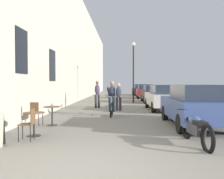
{
  "coord_description": "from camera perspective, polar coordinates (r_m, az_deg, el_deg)",
  "views": [
    {
      "loc": [
        0.57,
        -4.44,
        1.6
      ],
      "look_at": [
        -0.03,
        13.05,
        1.15
      ],
      "focal_mm": 39.54,
      "sensor_mm": 36.0,
      "label": 1
    }
  ],
  "objects": [
    {
      "name": "cyclist_on_bicycle",
      "position": [
        12.12,
        -0.05,
        -2.27
      ],
      "size": [
        0.52,
        1.76,
        1.74
      ],
      "color": "black",
      "rests_on": "ground_plane"
    },
    {
      "name": "cafe_table_mid",
      "position": [
        9.62,
        -13.69,
        -5.02
      ],
      "size": [
        0.64,
        0.64,
        0.72
      ],
      "color": "black",
      "rests_on": "ground_plane"
    },
    {
      "name": "parked_motorcycle",
      "position": [
        6.88,
        18.89,
        -8.61
      ],
      "size": [
        0.62,
        2.15,
        0.92
      ],
      "color": "black",
      "rests_on": "ground_plane"
    },
    {
      "name": "cafe_chair_near_toward_street",
      "position": [
        7.27,
        -18.64,
        -7.18
      ],
      "size": [
        0.39,
        0.39,
        0.89
      ],
      "color": "black",
      "rests_on": "ground_plane"
    },
    {
      "name": "pedestrian_near",
      "position": [
        14.39,
        1.52,
        -1.31
      ],
      "size": [
        0.38,
        0.3,
        1.61
      ],
      "color": "#26262D",
      "rests_on": "ground_plane"
    },
    {
      "name": "ground_plane",
      "position": [
        4.75,
        -5.25,
        -18.2
      ],
      "size": [
        88.0,
        88.0,
        0.0
      ],
      "primitive_type": "plane",
      "color": "gray"
    },
    {
      "name": "parked_car_third",
      "position": [
        20.99,
        9.37,
        -0.86
      ],
      "size": [
        1.78,
        4.12,
        1.46
      ],
      "color": "black",
      "rests_on": "ground_plane"
    },
    {
      "name": "parked_car_fifth",
      "position": [
        32.86,
        6.41,
        0.0
      ],
      "size": [
        1.86,
        4.22,
        1.49
      ],
      "color": "black",
      "rests_on": "ground_plane"
    },
    {
      "name": "street_lamp",
      "position": [
        20.01,
        4.97,
        5.78
      ],
      "size": [
        0.32,
        0.32,
        4.9
      ],
      "color": "black",
      "rests_on": "ground_plane"
    },
    {
      "name": "parked_car_nearest",
      "position": [
        9.59,
        18.59,
        -3.38
      ],
      "size": [
        1.87,
        4.37,
        1.55
      ],
      "color": "#384C84",
      "rests_on": "ground_plane"
    },
    {
      "name": "parked_car_second",
      "position": [
        14.94,
        11.88,
        -1.71
      ],
      "size": [
        1.85,
        4.26,
        1.51
      ],
      "color": "beige",
      "rests_on": "ground_plane"
    },
    {
      "name": "pedestrian_mid",
      "position": [
        16.05,
        -3.43,
        -0.73
      ],
      "size": [
        0.37,
        0.28,
        1.75
      ],
      "color": "#26262D",
      "rests_on": "ground_plane"
    },
    {
      "name": "building_facade_left",
      "position": [
        19.16,
        -10.37,
        11.44
      ],
      "size": [
        0.54,
        68.0,
        9.86
      ],
      "color": "#B7AD99",
      "rests_on": "ground_plane"
    },
    {
      "name": "cafe_table_near",
      "position": [
        7.85,
        -17.61,
        -6.5
      ],
      "size": [
        0.64,
        0.64,
        0.72
      ],
      "color": "black",
      "rests_on": "ground_plane"
    },
    {
      "name": "parked_car_fourth",
      "position": [
        26.58,
        7.62,
        -0.35
      ],
      "size": [
        1.86,
        4.22,
        1.48
      ],
      "color": "maroon",
      "rests_on": "ground_plane"
    },
    {
      "name": "cafe_chair_mid_toward_street",
      "position": [
        9.73,
        -17.22,
        -4.99
      ],
      "size": [
        0.43,
        0.43,
        0.89
      ],
      "color": "black",
      "rests_on": "ground_plane"
    }
  ]
}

